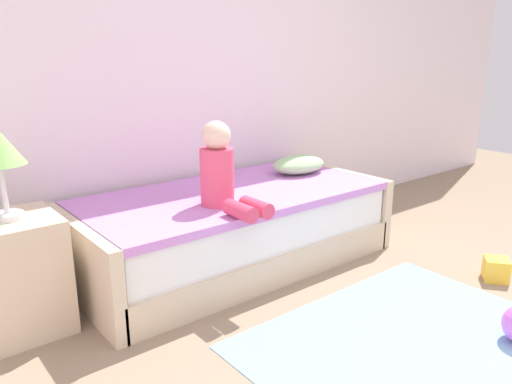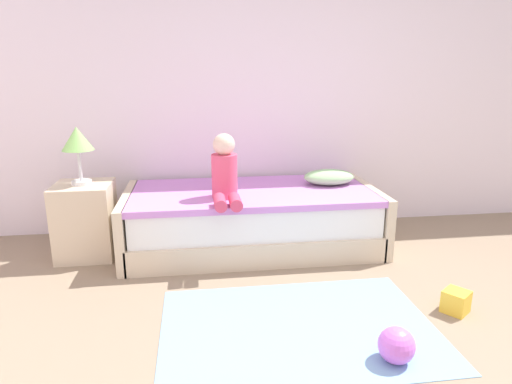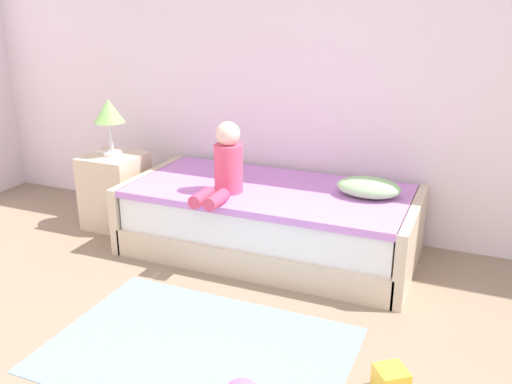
{
  "view_description": "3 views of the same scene",
  "coord_description": "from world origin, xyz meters",
  "px_view_note": "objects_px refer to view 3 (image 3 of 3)",
  "views": [
    {
      "loc": [
        -2.48,
        -0.54,
        1.38
      ],
      "look_at": [
        -0.64,
        1.75,
        0.55
      ],
      "focal_mm": 34.83,
      "sensor_mm": 36.0,
      "label": 1
    },
    {
      "loc": [
        -1.1,
        -1.55,
        1.46
      ],
      "look_at": [
        -0.64,
        1.75,
        0.55
      ],
      "focal_mm": 31.22,
      "sensor_mm": 36.0,
      "label": 2
    },
    {
      "loc": [
        0.74,
        -1.53,
        1.8
      ],
      "look_at": [
        -0.64,
        1.75,
        0.55
      ],
      "focal_mm": 39.02,
      "sensor_mm": 36.0,
      "label": 3
    }
  ],
  "objects_px": {
    "bed": "(269,221)",
    "nightstand": "(116,191)",
    "table_lamp": "(109,114)",
    "toy_block": "(391,382)",
    "pillow": "(369,187)",
    "child_figure": "(225,165)"
  },
  "relations": [
    {
      "from": "child_figure",
      "to": "table_lamp",
      "type": "bearing_deg",
      "value": 168.87
    },
    {
      "from": "nightstand",
      "to": "pillow",
      "type": "relative_size",
      "value": 1.36
    },
    {
      "from": "bed",
      "to": "nightstand",
      "type": "distance_m",
      "value": 1.35
    },
    {
      "from": "nightstand",
      "to": "toy_block",
      "type": "xyz_separation_m",
      "value": [
        2.47,
        -1.25,
        -0.23
      ]
    },
    {
      "from": "nightstand",
      "to": "table_lamp",
      "type": "bearing_deg",
      "value": -135.0
    },
    {
      "from": "bed",
      "to": "child_figure",
      "type": "xyz_separation_m",
      "value": [
        -0.24,
        -0.23,
        0.46
      ]
    },
    {
      "from": "child_figure",
      "to": "pillow",
      "type": "xyz_separation_m",
      "value": [
        0.93,
        0.33,
        -0.14
      ]
    },
    {
      "from": "child_figure",
      "to": "pillow",
      "type": "height_order",
      "value": "child_figure"
    },
    {
      "from": "bed",
      "to": "pillow",
      "type": "distance_m",
      "value": 0.77
    },
    {
      "from": "table_lamp",
      "to": "toy_block",
      "type": "height_order",
      "value": "table_lamp"
    },
    {
      "from": "bed",
      "to": "child_figure",
      "type": "relative_size",
      "value": 4.14
    },
    {
      "from": "child_figure",
      "to": "toy_block",
      "type": "height_order",
      "value": "child_figure"
    },
    {
      "from": "child_figure",
      "to": "nightstand",
      "type": "bearing_deg",
      "value": 168.87
    },
    {
      "from": "pillow",
      "to": "toy_block",
      "type": "xyz_separation_m",
      "value": [
        0.43,
        -1.36,
        -0.49
      ]
    },
    {
      "from": "bed",
      "to": "nightstand",
      "type": "relative_size",
      "value": 3.52
    },
    {
      "from": "pillow",
      "to": "nightstand",
      "type": "bearing_deg",
      "value": -176.92
    },
    {
      "from": "bed",
      "to": "nightstand",
      "type": "bearing_deg",
      "value": -179.58
    },
    {
      "from": "child_figure",
      "to": "toy_block",
      "type": "xyz_separation_m",
      "value": [
        1.36,
        -1.03,
        -0.63
      ]
    },
    {
      "from": "pillow",
      "to": "child_figure",
      "type": "bearing_deg",
      "value": -160.54
    },
    {
      "from": "bed",
      "to": "toy_block",
      "type": "relative_size",
      "value": 14.92
    },
    {
      "from": "pillow",
      "to": "toy_block",
      "type": "bearing_deg",
      "value": -72.45
    },
    {
      "from": "child_figure",
      "to": "pillow",
      "type": "relative_size",
      "value": 1.16
    }
  ]
}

